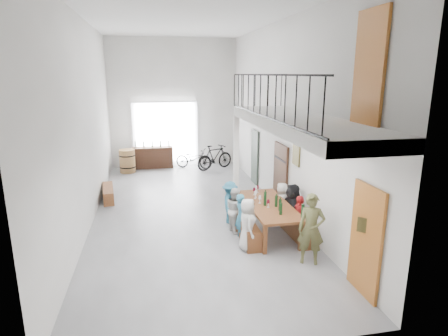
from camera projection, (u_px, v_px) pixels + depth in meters
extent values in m
plane|color=slate|center=(190.00, 211.00, 11.21)|extent=(12.00, 12.00, 0.00)
plane|color=white|center=(174.00, 103.00, 16.24)|extent=(5.50, 0.00, 5.50)
plane|color=white|center=(235.00, 174.00, 4.83)|extent=(5.50, 0.00, 5.50)
plane|color=white|center=(85.00, 122.00, 10.02)|extent=(0.00, 12.00, 12.00)
plane|color=white|center=(281.00, 117.00, 11.05)|extent=(0.00, 12.00, 12.00)
plane|color=white|center=(185.00, 15.00, 9.86)|extent=(12.00, 12.00, 0.00)
cube|color=white|center=(166.00, 135.00, 16.44)|extent=(2.80, 0.08, 2.80)
cube|color=#A35C21|center=(366.00, 241.00, 6.80)|extent=(0.06, 0.95, 2.10)
cube|color=#331C0E|center=(280.00, 177.00, 11.19)|extent=(0.06, 1.10, 2.00)
cube|color=#2D372E|center=(255.00, 157.00, 13.85)|extent=(0.06, 0.80, 2.00)
cube|color=#A35C21|center=(369.00, 68.00, 6.43)|extent=(0.06, 0.90, 1.95)
cube|color=#453D1B|center=(296.00, 155.00, 9.92)|extent=(0.04, 0.45, 0.55)
cylinder|color=white|center=(267.00, 124.00, 12.27)|extent=(0.04, 0.28, 0.28)
cube|color=silver|center=(299.00, 123.00, 7.81)|extent=(1.50, 5.60, 0.25)
cube|color=black|center=(267.00, 75.00, 7.43)|extent=(0.03, 5.60, 0.03)
cube|color=black|center=(265.00, 117.00, 7.63)|extent=(0.03, 5.60, 0.03)
cube|color=black|center=(261.00, 75.00, 10.21)|extent=(1.50, 0.03, 0.03)
cube|color=silver|center=(236.00, 166.00, 10.67)|extent=(0.14, 0.14, 2.88)
cube|color=brown|center=(269.00, 205.00, 9.49)|extent=(1.03, 2.52, 0.06)
cube|color=brown|center=(265.00, 239.00, 8.47)|extent=(0.09, 0.09, 0.73)
cube|color=brown|center=(301.00, 236.00, 8.64)|extent=(0.09, 0.09, 0.73)
cube|color=brown|center=(242.00, 207.00, 10.54)|extent=(0.09, 0.09, 0.73)
cube|color=brown|center=(271.00, 205.00, 10.70)|extent=(0.09, 0.09, 0.73)
cube|color=brown|center=(244.00, 226.00, 9.51)|extent=(0.39, 2.11, 0.48)
cube|color=brown|center=(291.00, 223.00, 9.67)|extent=(0.36, 2.16, 0.50)
cylinder|color=black|center=(265.00, 196.00, 9.57)|extent=(0.07, 0.07, 0.35)
cylinder|color=black|center=(281.00, 207.00, 8.75)|extent=(0.07, 0.07, 0.35)
cylinder|color=black|center=(276.00, 200.00, 9.26)|extent=(0.07, 0.07, 0.35)
cylinder|color=black|center=(265.00, 199.00, 9.35)|extent=(0.07, 0.07, 0.35)
cylinder|color=black|center=(280.00, 204.00, 8.99)|extent=(0.07, 0.07, 0.35)
cube|color=brown|center=(108.00, 193.00, 12.22)|extent=(0.49, 1.50, 0.41)
cylinder|color=olive|center=(127.00, 161.00, 15.52)|extent=(0.64, 0.64, 0.96)
cylinder|color=black|center=(128.00, 167.00, 15.58)|extent=(0.66, 0.66, 0.05)
cylinder|color=black|center=(127.00, 155.00, 15.46)|extent=(0.66, 0.66, 0.05)
cube|color=#331C0E|center=(153.00, 158.00, 16.28)|extent=(1.74, 0.52, 0.91)
cylinder|color=black|center=(135.00, 144.00, 16.06)|extent=(0.06, 0.06, 0.28)
cylinder|color=black|center=(144.00, 144.00, 16.08)|extent=(0.06, 0.06, 0.28)
cylinder|color=black|center=(152.00, 144.00, 16.16)|extent=(0.06, 0.06, 0.28)
cylinder|color=black|center=(161.00, 144.00, 16.18)|extent=(0.06, 0.06, 0.28)
cylinder|color=black|center=(169.00, 143.00, 16.27)|extent=(0.06, 0.06, 0.28)
imported|color=silver|center=(247.00, 224.00, 8.64)|extent=(0.44, 0.64, 1.24)
imported|color=#296C8A|center=(241.00, 216.00, 9.25)|extent=(0.31, 0.44, 1.16)
imported|color=silver|center=(235.00, 210.00, 9.67)|extent=(0.54, 0.64, 1.17)
imported|color=#296C8A|center=(230.00, 202.00, 10.23)|extent=(0.68, 0.86, 1.17)
imported|color=red|center=(299.00, 217.00, 9.22)|extent=(0.41, 0.70, 1.13)
imported|color=black|center=(292.00, 207.00, 9.68)|extent=(0.69, 1.24, 1.27)
imported|color=silver|center=(282.00, 202.00, 10.29)|extent=(0.54, 0.64, 1.12)
imported|color=brown|center=(311.00, 229.00, 7.98)|extent=(0.67, 0.56, 1.56)
imported|color=#1D4E1E|center=(264.00, 195.00, 12.10)|extent=(0.44, 0.41, 0.39)
imported|color=black|center=(194.00, 159.00, 16.18)|extent=(1.72, 1.28, 0.86)
imported|color=black|center=(215.00, 157.00, 16.00)|extent=(1.81, 1.23, 1.07)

